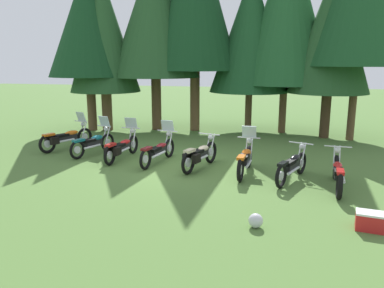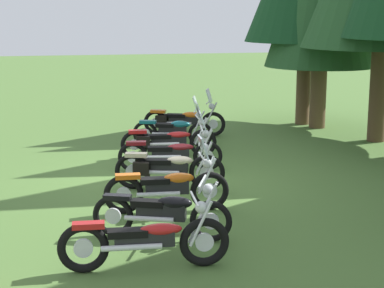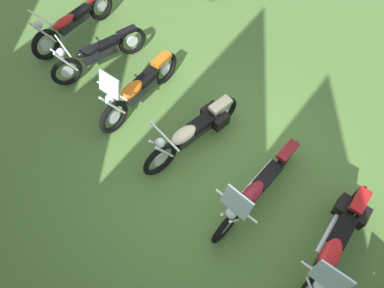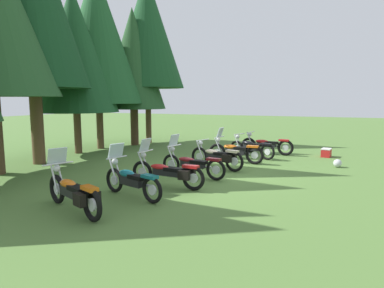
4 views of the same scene
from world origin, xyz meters
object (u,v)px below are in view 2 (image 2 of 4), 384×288
motorcycle_2 (168,139)px  motorcycle_5 (169,187)px  motorcycle_3 (172,152)px  motorcycle_1 (174,129)px  motorcycle_4 (167,168)px  motorcycle_7 (146,240)px  motorcycle_0 (183,119)px  motorcycle_6 (163,212)px

motorcycle_2 → motorcycle_5: motorcycle_5 is taller
motorcycle_3 → motorcycle_5: motorcycle_5 is taller
motorcycle_1 → motorcycle_4: size_ratio=0.96×
motorcycle_2 → motorcycle_7: (6.81, -1.50, -0.02)m
motorcycle_5 → motorcycle_1: bearing=82.0°
motorcycle_1 → motorcycle_5: size_ratio=0.92×
motorcycle_3 → motorcycle_4: 1.51m
motorcycle_0 → motorcycle_1: size_ratio=1.09×
motorcycle_4 → motorcycle_2: bearing=95.8°
motorcycle_1 → motorcycle_2: motorcycle_2 is taller
motorcycle_6 → motorcycle_3: bearing=99.0°
motorcycle_1 → motorcycle_5: (5.56, -1.12, 0.01)m
motorcycle_2 → motorcycle_4: size_ratio=1.09×
motorcycle_5 → motorcycle_6: 1.40m
motorcycle_3 → motorcycle_5: (2.92, -0.59, 0.02)m
motorcycle_0 → motorcycle_2: bearing=-87.2°
motorcycle_4 → motorcycle_0: bearing=91.3°
motorcycle_5 → motorcycle_7: bearing=-103.6°
motorcycle_2 → motorcycle_5: 4.36m
motorcycle_2 → motorcycle_1: bearing=76.7°
motorcycle_4 → motorcycle_6: bearing=-85.7°
motorcycle_1 → motorcycle_2: 1.32m
motorcycle_5 → motorcycle_2: bearing=83.8°
motorcycle_0 → motorcycle_1: (1.45, -0.54, -0.00)m
motorcycle_1 → motorcycle_3: (2.65, -0.53, -0.01)m
motorcycle_2 → motorcycle_3: motorcycle_2 is taller
motorcycle_1 → motorcycle_6: size_ratio=0.98×
motorcycle_3 → motorcycle_7: bearing=-95.0°
motorcycle_1 → motorcycle_5: motorcycle_5 is taller
motorcycle_2 → motorcycle_0: bearing=75.0°
motorcycle_1 → motorcycle_7: 8.29m
motorcycle_2 → motorcycle_6: 5.76m
motorcycle_3 → motorcycle_7: motorcycle_3 is taller
motorcycle_3 → motorcycle_1: bearing=87.7°
motorcycle_0 → motorcycle_3: 4.23m
motorcycle_2 → motorcycle_3: bearing=-91.8°
motorcycle_1 → motorcycle_6: 7.07m
motorcycle_2 → motorcycle_7: 6.97m
motorcycle_0 → motorcycle_2: 2.86m
motorcycle_5 → motorcycle_7: motorcycle_5 is taller
motorcycle_1 → motorcycle_7: (8.07, -1.89, -0.03)m
motorcycle_1 → motorcycle_3: size_ratio=0.89×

